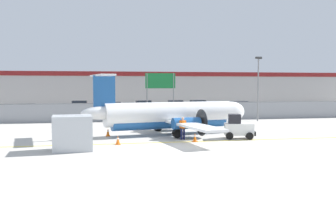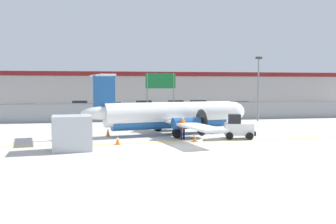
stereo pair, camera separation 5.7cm
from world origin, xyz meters
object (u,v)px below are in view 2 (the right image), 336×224
(baggage_tug, at_px, (238,128))
(cargo_container, at_px, (72,133))
(parked_car_0, at_px, (25,110))
(traffic_cone_near_right, at_px, (108,132))
(ground_crew_worker, at_px, (183,127))
(parked_car_1, at_px, (81,106))
(commuter_airplane, at_px, (173,115))
(parked_car_3, at_px, (145,106))
(traffic_cone_far_left, at_px, (118,140))
(apron_light_pole, at_px, (258,83))
(traffic_cone_far_right, at_px, (195,137))
(parked_car_6, at_px, (239,107))
(highway_sign, at_px, (161,85))
(parked_car_4, at_px, (176,105))
(parked_car_5, at_px, (199,105))
(traffic_cone_near_left, at_px, (245,131))
(parked_car_2, at_px, (112,108))

(baggage_tug, bearing_deg, cargo_container, -150.45)
(parked_car_0, bearing_deg, traffic_cone_near_right, 112.35)
(ground_crew_worker, height_order, parked_car_1, same)
(commuter_airplane, xyz_separation_m, parked_car_3, (0.85, 27.04, -0.71))
(baggage_tug, distance_m, parked_car_3, 30.62)
(traffic_cone_far_left, height_order, parked_car_1, parked_car_1)
(traffic_cone_near_right, distance_m, apron_light_pole, 19.95)
(apron_light_pole, bearing_deg, traffic_cone_far_right, -128.60)
(ground_crew_worker, xyz_separation_m, parked_car_3, (0.71, 30.11, -0.06))
(baggage_tug, height_order, ground_crew_worker, baggage_tug)
(cargo_container, xyz_separation_m, traffic_cone_near_right, (2.36, 6.15, -0.79))
(commuter_airplane, distance_m, traffic_cone_near_right, 5.54)
(parked_car_6, bearing_deg, parked_car_1, -21.85)
(traffic_cone_near_right, distance_m, parked_car_3, 27.94)
(highway_sign, bearing_deg, traffic_cone_near_right, -115.49)
(parked_car_1, xyz_separation_m, highway_sign, (10.01, -14.42, 3.24))
(parked_car_4, distance_m, highway_sign, 14.41)
(parked_car_3, xyz_separation_m, parked_car_6, (13.46, -4.93, 0.00))
(commuter_airplane, distance_m, parked_car_4, 27.42)
(baggage_tug, distance_m, highway_sign, 17.53)
(traffic_cone_far_right, bearing_deg, commuter_airplane, 99.87)
(parked_car_5, relative_size, highway_sign, 0.78)
(baggage_tug, distance_m, traffic_cone_near_right, 10.34)
(baggage_tug, bearing_deg, commuter_airplane, 158.70)
(cargo_container, relative_size, parked_car_3, 0.59)
(parked_car_0, bearing_deg, traffic_cone_far_left, 109.20)
(parked_car_3, height_order, highway_sign, highway_sign)
(baggage_tug, height_order, traffic_cone_near_left, baggage_tug)
(apron_light_pole, bearing_deg, baggage_tug, -119.65)
(traffic_cone_near_right, bearing_deg, parked_car_6, 48.55)
(traffic_cone_near_left, xyz_separation_m, parked_car_4, (-0.09, 27.88, 0.58))
(parked_car_0, bearing_deg, commuter_airplane, 123.59)
(traffic_cone_near_right, xyz_separation_m, parked_car_5, (14.86, 26.98, 0.58))
(parked_car_5, bearing_deg, commuter_airplane, -113.66)
(parked_car_2, bearing_deg, traffic_cone_far_left, 92.34)
(traffic_cone_far_right, distance_m, parked_car_0, 29.07)
(baggage_tug, xyz_separation_m, apron_light_pole, (7.24, 12.72, 3.45))
(parked_car_1, relative_size, parked_car_5, 0.98)
(parked_car_5, bearing_deg, apron_light_pole, -86.98)
(commuter_airplane, bearing_deg, apron_light_pole, 27.98)
(traffic_cone_far_left, bearing_deg, parked_car_2, 88.79)
(highway_sign, bearing_deg, baggage_tug, -79.03)
(traffic_cone_near_left, relative_size, parked_car_2, 0.15)
(parked_car_0, distance_m, highway_sign, 18.01)
(parked_car_2, bearing_deg, highway_sign, 123.47)
(parked_car_6, bearing_deg, parked_car_5, -51.75)
(cargo_container, bearing_deg, baggage_tug, 9.27)
(traffic_cone_far_right, bearing_deg, parked_car_6, 62.86)
(parked_car_1, bearing_deg, parked_car_4, -3.21)
(parked_car_4, bearing_deg, parked_car_0, -160.91)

